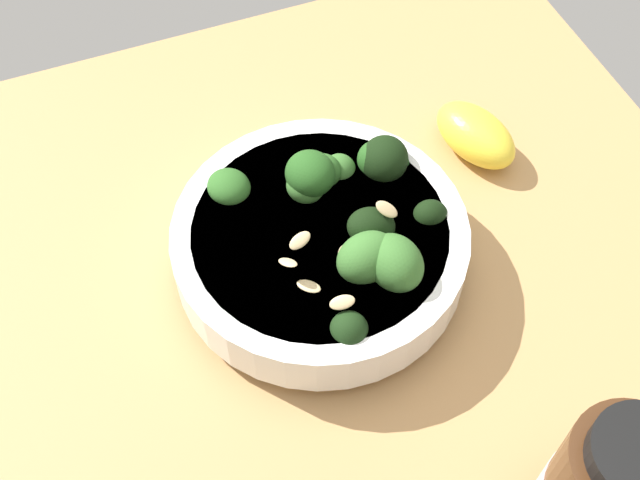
# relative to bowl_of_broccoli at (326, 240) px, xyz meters

# --- Properties ---
(ground_plane) EXTENTS (0.65, 0.65, 0.04)m
(ground_plane) POSITION_rel_bowl_of_broccoli_xyz_m (-0.01, 0.02, -0.06)
(ground_plane) COLOR tan
(bowl_of_broccoli) EXTENTS (0.23, 0.23, 0.09)m
(bowl_of_broccoli) POSITION_rel_bowl_of_broccoli_xyz_m (0.00, 0.00, 0.00)
(bowl_of_broccoli) COLOR white
(bowl_of_broccoli) RESTS_ON ground_plane
(lemon_wedge) EXTENTS (0.07, 0.09, 0.04)m
(lemon_wedge) POSITION_rel_bowl_of_broccoli_xyz_m (-0.17, -0.07, -0.02)
(lemon_wedge) COLOR yellow
(lemon_wedge) RESTS_ON ground_plane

